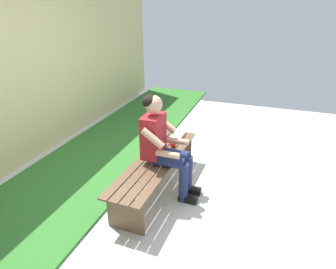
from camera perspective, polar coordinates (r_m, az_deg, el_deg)
The scene contains 5 objects.
grass_strip at distance 4.15m, azimuth -17.04°, elevation -7.12°, with size 9.00×1.51×0.03m, color #2D6B28.
bench_near at distance 3.49m, azimuth -2.34°, elevation -6.33°, with size 1.82×0.51×0.42m.
person_seated at distance 3.28m, azimuth -1.00°, elevation -1.69°, with size 0.50×0.69×1.23m.
apple at distance 3.72m, azimuth 0.98°, elevation -1.90°, with size 0.08×0.08×0.08m, color red.
book_open at distance 4.00m, azimuth 1.73°, elevation -0.42°, with size 0.42×0.17×0.02m.
Camera 1 is at (2.78, 1.14, 2.10)m, focal length 30.50 mm.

